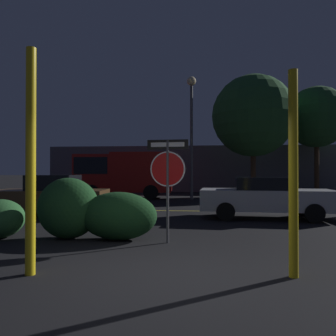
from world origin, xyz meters
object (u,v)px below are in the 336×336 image
Objects in this scene: yellow_pole_right at (293,173)px; passing_car_1 at (51,195)px; hedge_bush_0 at (0,218)px; tree_1 at (316,117)px; street_lamp at (191,114)px; tree_0 at (253,116)px; hedge_bush_2 at (118,216)px; stop_sign at (168,169)px; hedge_bush_1 at (68,208)px; delivery_truck at (122,172)px; passing_car_2 at (265,197)px; yellow_pole_left at (31,161)px.

yellow_pole_right is 0.75× the size of passing_car_1.
tree_1 is (12.76, 16.33, 4.92)m from hedge_bush_0.
tree_0 is at bearing 34.48° from street_lamp.
hedge_bush_2 is at bearing -121.23° from tree_1.
stop_sign is 2.57m from hedge_bush_1.
street_lamp is (4.17, -0.53, 3.32)m from delivery_truck.
delivery_truck is at bearing -134.47° from passing_car_2.
yellow_pole_left reaches higher than hedge_bush_1.
stop_sign is at bearing -4.79° from hedge_bush_1.
yellow_pole_right is at bearing -27.59° from hedge_bush_1.
stop_sign is 1.56× the size of hedge_bush_1.
passing_car_2 is at bearing 36.56° from hedge_bush_1.
yellow_pole_right reaches higher than delivery_truck.
passing_car_1 is (-3.54, 3.97, 0.17)m from hedge_bush_2.
hedge_bush_0 is 11.72m from delivery_truck.
street_lamp is 0.90× the size of tree_0.
passing_car_2 is at bearing -96.36° from tree_0.
passing_car_2 is (5.27, 3.91, -0.01)m from hedge_bush_1.
delivery_truck reaches higher than hedge_bush_0.
stop_sign is at bearing -1.82° from hedge_bush_0.
passing_car_2 is (2.89, 4.11, -0.93)m from stop_sign.
hedge_bush_0 is 4.09m from passing_car_1.
tree_1 reaches higher than yellow_pole_left.
stop_sign is at bearing -117.85° from tree_1.
delivery_truck is at bearing 172.77° from street_lamp.
yellow_pole_right is at bearing -3.17° from passing_car_2.
hedge_bush_0 is at bearing 130.29° from yellow_pole_left.
yellow_pole_left is 0.84× the size of passing_car_1.
hedge_bush_2 is (0.70, 2.65, -1.20)m from yellow_pole_left.
hedge_bush_0 is 0.17× the size of street_lamp.
hedge_bush_1 is at bearing -179.93° from stop_sign.
yellow_pole_right is 0.42× the size of tree_1.
tree_1 reaches higher than passing_car_2.
street_lamp is (0.16, 11.27, 3.23)m from stop_sign.
passing_car_2 is at bearing -141.88° from delivery_truck.
passing_car_1 is at bearing -86.71° from passing_car_2.
tree_0 reaches higher than tree_1.
stop_sign is 0.30× the size of tree_0.
hedge_bush_1 is at bearing -114.93° from tree_0.
stop_sign is at bearing -165.00° from delivery_truck.
delivery_truck is (-2.84, 11.61, 0.99)m from hedge_bush_2.
passing_car_1 reaches higher than passing_car_2.
stop_sign is 0.55× the size of passing_car_1.
delivery_truck is 0.75× the size of tree_0.
passing_car_1 is 0.54× the size of tree_0.
passing_car_2 is at bearing -115.20° from tree_1.
stop_sign is 11.72m from street_lamp.
hedge_bush_2 is 0.26× the size of street_lamp.
passing_car_1 is 0.60× the size of street_lamp.
passing_car_1 is (-2.84, 6.62, -1.03)m from yellow_pole_left.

